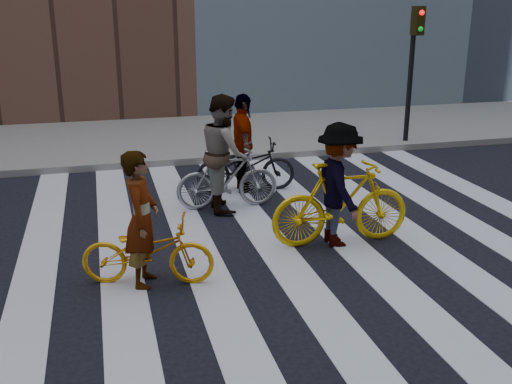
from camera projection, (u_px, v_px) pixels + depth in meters
name	position (u px, v px, depth m)	size (l,w,h in m)	color
ground	(313.00, 247.00, 8.75)	(100.00, 100.00, 0.00)	black
sidewalk_far	(214.00, 136.00, 15.63)	(100.00, 5.00, 0.15)	gray
zebra_crosswalk	(313.00, 246.00, 8.75)	(8.25, 10.00, 0.01)	silver
traffic_signal	(414.00, 52.00, 14.04)	(0.22, 0.42, 3.33)	black
bike_yellow_left	(148.00, 251.00, 7.50)	(0.58, 1.66, 0.87)	orange
bike_silver_mid	(227.00, 179.00, 10.24)	(0.50, 1.76, 1.06)	#9797A0
bike_yellow_right	(341.00, 203.00, 8.69)	(0.59, 2.08, 1.25)	yellow
bike_dark_rear	(246.00, 166.00, 11.18)	(0.65, 1.86, 0.98)	black
rider_left	(141.00, 219.00, 7.36)	(0.63, 0.42, 1.74)	slate
rider_mid	(224.00, 153.00, 10.09)	(0.96, 0.75, 1.98)	slate
rider_right	(339.00, 185.00, 8.59)	(1.17, 0.67, 1.81)	slate
rider_rear	(243.00, 144.00, 11.04)	(1.08, 0.45, 1.84)	slate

